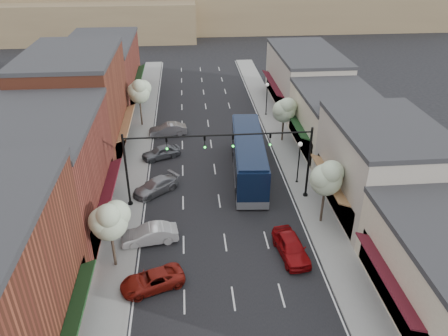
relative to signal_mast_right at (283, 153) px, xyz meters
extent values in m
plane|color=black|center=(-5.62, -8.00, -4.62)|extent=(160.00, 160.00, 0.00)
cube|color=gray|center=(-14.02, 10.50, -4.55)|extent=(2.80, 73.00, 0.15)
cube|color=gray|center=(2.78, 10.50, -4.55)|extent=(2.80, 73.00, 0.15)
cube|color=gray|center=(-12.62, 10.50, -4.55)|extent=(0.25, 73.00, 0.17)
cube|color=gray|center=(1.38, 10.50, -4.55)|extent=(0.25, 73.00, 0.17)
cube|color=#163819|center=(-14.92, -16.00, -1.52)|extent=(1.07, 9.80, 0.49)
cube|color=maroon|center=(-19.92, -2.00, -0.12)|extent=(9.00, 14.00, 9.00)
cube|color=#2D2D30|center=(-19.92, -2.00, 4.58)|extent=(9.20, 14.10, 0.40)
cube|color=black|center=(-15.72, -2.00, -3.02)|extent=(0.60, 11.90, 2.60)
cube|color=#4D111C|center=(-14.92, -2.00, -1.52)|extent=(1.07, 9.80, 0.49)
cube|color=brown|center=(-19.92, 12.00, 0.63)|extent=(9.00, 14.00, 10.50)
cube|color=#2D2D30|center=(-19.92, 12.00, 6.08)|extent=(9.20, 14.10, 0.40)
cube|color=black|center=(-15.72, 12.00, -3.02)|extent=(0.60, 11.90, 2.60)
cube|color=#9D7247|center=(-14.92, 12.00, -1.52)|extent=(1.07, 9.80, 0.49)
cube|color=maroon|center=(-19.92, 28.00, -0.62)|extent=(9.00, 18.00, 8.00)
cube|color=#2D2D30|center=(-19.92, 28.00, 3.58)|extent=(9.20, 18.10, 0.40)
cube|color=black|center=(-15.72, 28.00, -3.02)|extent=(0.60, 15.30, 2.60)
cube|color=#163819|center=(-14.92, 28.00, -1.52)|extent=(1.07, 12.60, 0.49)
cube|color=black|center=(4.48, -14.00, -3.02)|extent=(0.60, 10.20, 2.60)
cube|color=#4D111C|center=(3.68, -14.00, -1.52)|extent=(1.07, 8.40, 0.49)
cube|color=#A89E90|center=(8.18, -2.00, -0.87)|extent=(8.00, 12.00, 7.50)
cube|color=#2D2D30|center=(8.18, -2.00, 3.08)|extent=(8.20, 12.10, 0.40)
cube|color=black|center=(4.48, -2.00, -3.02)|extent=(0.60, 10.20, 2.60)
cube|color=#9D7247|center=(3.68, -2.00, -1.52)|extent=(1.07, 8.40, 0.49)
cube|color=beige|center=(8.18, 10.00, -1.62)|extent=(8.00, 12.00, 6.00)
cube|color=#2D2D30|center=(8.18, 10.00, 1.58)|extent=(8.20, 12.10, 0.40)
cube|color=black|center=(4.48, 10.00, -3.02)|extent=(0.60, 10.20, 2.60)
cube|color=#163819|center=(3.68, 10.00, -1.52)|extent=(1.07, 8.40, 0.49)
cube|color=#A89E90|center=(8.18, 24.00, -1.12)|extent=(8.00, 16.00, 7.00)
cube|color=#2D2D30|center=(8.18, 24.00, 2.58)|extent=(8.20, 16.10, 0.40)
cube|color=black|center=(4.48, 24.00, -3.02)|extent=(0.60, 13.60, 2.60)
cube|color=#4D111C|center=(3.68, 24.00, -1.52)|extent=(1.07, 11.20, 0.49)
cube|color=#7A6647|center=(-5.62, 82.00, 1.38)|extent=(120.00, 30.00, 12.00)
cube|color=#7A6647|center=(-30.62, 70.00, -0.62)|extent=(50.00, 20.00, 8.00)
cylinder|color=black|center=(2.38, 0.00, -4.47)|extent=(0.44, 0.44, 0.30)
cylinder|color=black|center=(2.38, 0.00, -1.12)|extent=(0.20, 0.20, 7.00)
cylinder|color=black|center=(-1.62, 0.00, 1.98)|extent=(8.00, 0.14, 0.14)
imported|color=black|center=(-1.22, 0.00, 1.38)|extent=(0.18, 0.46, 1.10)
sphere|color=#19E533|center=(-1.22, -0.12, 0.96)|extent=(0.18, 0.18, 0.18)
imported|color=black|center=(-4.42, 0.00, 1.38)|extent=(0.18, 0.46, 1.10)
sphere|color=#19E533|center=(-4.42, -0.12, 0.96)|extent=(0.18, 0.18, 0.18)
cylinder|color=black|center=(-13.62, 0.00, -4.47)|extent=(0.44, 0.44, 0.30)
cylinder|color=black|center=(-13.62, 0.00, -1.12)|extent=(0.20, 0.20, 7.00)
cylinder|color=black|center=(-9.62, 0.00, 1.98)|extent=(8.00, 0.14, 0.14)
imported|color=black|center=(-10.02, 0.00, 1.38)|extent=(0.18, 0.46, 1.10)
sphere|color=#19E533|center=(-10.02, -0.12, 0.96)|extent=(0.18, 0.18, 0.18)
imported|color=black|center=(-6.82, 0.00, 1.38)|extent=(0.18, 0.46, 1.10)
sphere|color=#19E533|center=(-6.82, -0.12, 0.96)|extent=(0.18, 0.18, 0.18)
cylinder|color=#47382B|center=(2.68, -4.00, -2.77)|extent=(0.20, 0.20, 3.71)
sphere|color=#A5C295|center=(2.68, -4.00, -0.45)|extent=(2.60, 2.60, 2.60)
sphere|color=#A5C295|center=(3.18, -3.70, 0.02)|extent=(2.00, 2.00, 2.00)
sphere|color=#A5C295|center=(2.28, -4.30, -0.10)|extent=(1.90, 1.90, 1.90)
sphere|color=#A5C295|center=(2.78, -4.50, 0.48)|extent=(1.70, 1.70, 1.70)
cylinder|color=#47382B|center=(2.68, 12.00, -2.96)|extent=(0.20, 0.20, 3.33)
sphere|color=#A5C295|center=(2.68, 12.00, -0.88)|extent=(2.60, 2.60, 2.60)
sphere|color=#A5C295|center=(3.18, 12.30, -0.46)|extent=(2.00, 2.00, 2.00)
sphere|color=#A5C295|center=(2.28, 11.70, -0.57)|extent=(1.90, 1.90, 1.90)
sphere|color=#A5C295|center=(2.78, 11.50, -0.05)|extent=(1.70, 1.70, 1.70)
cylinder|color=#47382B|center=(-13.92, -8.00, -2.86)|extent=(0.20, 0.20, 3.52)
sphere|color=#A5C295|center=(-13.92, -8.00, -0.66)|extent=(2.60, 2.60, 2.60)
sphere|color=#A5C295|center=(-13.42, -7.70, -0.22)|extent=(2.00, 2.00, 2.00)
sphere|color=#A5C295|center=(-14.32, -8.30, -0.33)|extent=(1.90, 1.90, 1.90)
sphere|color=#A5C295|center=(-13.82, -8.50, 0.22)|extent=(1.70, 1.70, 1.70)
cylinder|color=#47382B|center=(-13.92, 18.00, -2.70)|extent=(0.20, 0.20, 3.84)
sphere|color=#A5C295|center=(-13.92, 18.00, -0.30)|extent=(2.60, 2.60, 2.60)
sphere|color=#A5C295|center=(-13.42, 18.30, 0.18)|extent=(2.00, 2.00, 2.00)
sphere|color=#A5C295|center=(-14.32, 17.70, 0.06)|extent=(1.90, 1.90, 1.90)
sphere|color=#A5C295|center=(-13.82, 17.50, 0.66)|extent=(1.70, 1.70, 1.70)
cylinder|color=black|center=(2.18, 2.50, -4.52)|extent=(0.28, 0.28, 0.20)
cylinder|color=black|center=(2.18, 2.50, -2.62)|extent=(0.12, 0.12, 4.00)
sphere|color=white|center=(2.18, 2.50, -0.40)|extent=(0.44, 0.44, 0.44)
cylinder|color=black|center=(2.18, 20.00, -4.52)|extent=(0.28, 0.28, 0.20)
cylinder|color=black|center=(2.18, 20.00, -2.62)|extent=(0.12, 0.12, 4.00)
sphere|color=white|center=(2.18, 20.00, -0.40)|extent=(0.44, 0.44, 0.44)
cube|color=black|center=(-2.35, 4.56, -2.48)|extent=(3.78, 13.28, 3.37)
cube|color=#595B60|center=(-2.35, 4.56, -4.02)|extent=(3.80, 13.31, 0.76)
cube|color=black|center=(-2.35, 4.56, -2.00)|extent=(3.76, 12.24, 1.20)
cube|color=black|center=(-2.35, 4.56, -0.75)|extent=(3.52, 12.74, 0.27)
cube|color=black|center=(-2.82, -1.93, -1.78)|extent=(2.27, 0.24, 1.31)
cylinder|color=black|center=(-3.97, 0.07, -4.05)|extent=(0.43, 1.16, 1.14)
cylinder|color=black|center=(-1.39, -0.11, -4.05)|extent=(0.43, 1.16, 1.14)
cylinder|color=black|center=(-3.34, 8.79, -4.05)|extent=(0.43, 1.16, 1.14)
cylinder|color=black|center=(-0.76, 8.61, -4.05)|extent=(0.43, 1.16, 1.14)
cylinder|color=black|center=(-3.45, 7.27, -4.05)|extent=(0.43, 1.16, 1.14)
cylinder|color=black|center=(-0.87, 7.08, -4.05)|extent=(0.43, 1.16, 1.14)
imported|color=maroon|center=(-0.80, -7.95, -3.82)|extent=(2.50, 4.91, 1.60)
imported|color=maroon|center=(-11.09, -10.43, -4.01)|extent=(4.83, 3.38, 1.22)
imported|color=silver|center=(-11.55, -5.40, -3.89)|extent=(4.60, 2.15, 1.46)
imported|color=gray|center=(-11.43, 2.02, -3.95)|extent=(4.80, 4.40, 1.35)
imported|color=slate|center=(-11.20, 8.99, -3.92)|extent=(4.46, 3.22, 1.41)
imported|color=gray|center=(-10.61, 14.85, -3.89)|extent=(4.61, 2.14, 1.46)
camera|label=1|loc=(-8.15, -33.29, 17.37)|focal=35.00mm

